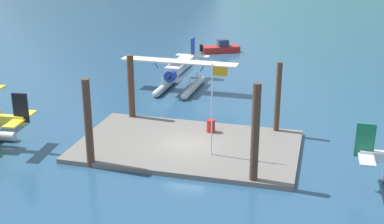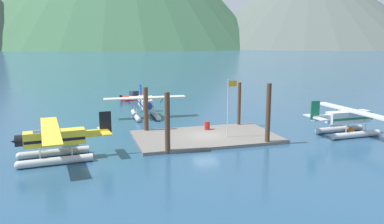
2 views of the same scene
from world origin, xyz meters
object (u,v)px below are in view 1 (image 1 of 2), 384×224
seaplane_cream_bow_left (180,72)px  boat_red_open_north (221,48)px  fuel_drum (211,126)px  flagpole (214,99)px

seaplane_cream_bow_left → boat_red_open_north: size_ratio=2.31×
seaplane_cream_bow_left → boat_red_open_north: seaplane_cream_bow_left is taller
fuel_drum → seaplane_cream_bow_left: size_ratio=0.08×
boat_red_open_north → flagpole: bearing=-79.4°
seaplane_cream_bow_left → boat_red_open_north: bearing=87.8°
flagpole → seaplane_cream_bow_left: bearing=113.9°
seaplane_cream_bow_left → flagpole: bearing=-66.1°
seaplane_cream_bow_left → fuel_drum: bearing=-63.1°
flagpole → boat_red_open_north: size_ratio=1.29×
flagpole → seaplane_cream_bow_left: size_ratio=0.56×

